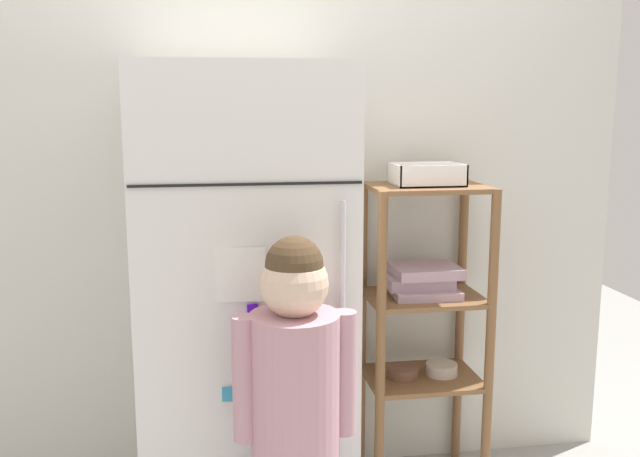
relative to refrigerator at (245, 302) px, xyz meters
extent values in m
cube|color=silver|center=(0.11, 0.33, 0.25)|extent=(2.86, 0.03, 2.11)
cube|color=white|center=(0.00, 0.00, 0.00)|extent=(0.70, 0.60, 1.61)
cube|color=black|center=(0.00, -0.31, 0.44)|extent=(0.69, 0.01, 0.01)
cylinder|color=silver|center=(0.28, -0.33, 0.14)|extent=(0.02, 0.02, 0.51)
cube|color=white|center=(-0.02, -0.31, 0.17)|extent=(0.15, 0.01, 0.17)
cube|color=red|center=(0.25, -0.31, -0.08)|extent=(0.03, 0.02, 0.03)
cube|color=#239CD0|center=(-0.03, -0.31, -0.19)|extent=(0.03, 0.01, 0.03)
cube|color=#D35711|center=(0.22, -0.31, -0.08)|extent=(0.04, 0.02, 0.04)
cube|color=#5710EF|center=(0.01, -0.31, 0.06)|extent=(0.03, 0.01, 0.03)
cube|color=blue|center=(0.26, -0.31, -0.35)|extent=(0.03, 0.02, 0.03)
cube|color=#2E94C0|center=(-0.07, -0.31, -0.20)|extent=(0.04, 0.01, 0.04)
cylinder|color=#BF8C99|center=(0.12, -0.45, -0.13)|extent=(0.26, 0.26, 0.44)
sphere|color=#BF8C99|center=(0.12, -0.38, 0.08)|extent=(0.12, 0.12, 0.12)
sphere|color=beige|center=(0.12, -0.45, 0.18)|extent=(0.20, 0.20, 0.20)
sphere|color=#4C3823|center=(0.12, -0.45, 0.23)|extent=(0.17, 0.17, 0.17)
cylinder|color=#BF8C99|center=(-0.03, -0.45, -0.10)|extent=(0.07, 0.07, 0.37)
cylinder|color=#BF8C99|center=(0.26, -0.45, -0.10)|extent=(0.07, 0.07, 0.37)
cylinder|color=brown|center=(0.48, -0.03, -0.21)|extent=(0.04, 0.04, 1.19)
cylinder|color=brown|center=(0.90, -0.03, -0.21)|extent=(0.04, 0.04, 1.19)
cylinder|color=brown|center=(0.48, 0.28, -0.21)|extent=(0.04, 0.04, 1.19)
cylinder|color=brown|center=(0.90, 0.28, -0.21)|extent=(0.04, 0.04, 1.19)
cube|color=brown|center=(0.69, 0.13, 0.37)|extent=(0.43, 0.33, 0.02)
cube|color=brown|center=(0.69, 0.13, -0.05)|extent=(0.43, 0.33, 0.02)
cube|color=brown|center=(0.69, 0.13, -0.38)|extent=(0.43, 0.33, 0.02)
cube|color=#B293A3|center=(0.69, 0.11, -0.03)|extent=(0.26, 0.20, 0.03)
cube|color=#B293A3|center=(0.67, 0.15, 0.01)|extent=(0.25, 0.19, 0.04)
cube|color=#B293A3|center=(0.69, 0.13, 0.05)|extent=(0.25, 0.20, 0.04)
cylinder|color=brown|center=(0.61, 0.13, -0.35)|extent=(0.12, 0.12, 0.04)
cylinder|color=beige|center=(0.77, 0.13, -0.34)|extent=(0.12, 0.12, 0.04)
cube|color=white|center=(0.69, 0.13, 0.38)|extent=(0.25, 0.18, 0.01)
cube|color=white|center=(0.69, 0.04, 0.42)|extent=(0.25, 0.01, 0.08)
cube|color=white|center=(0.69, 0.21, 0.42)|extent=(0.25, 0.01, 0.08)
cube|color=white|center=(0.56, 0.13, 0.42)|extent=(0.01, 0.18, 0.08)
cube|color=white|center=(0.81, 0.13, 0.42)|extent=(0.01, 0.18, 0.08)
sphere|color=red|center=(0.65, 0.11, 0.42)|extent=(0.07, 0.07, 0.07)
camera|label=1|loc=(-0.12, -2.35, 0.68)|focal=39.23mm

